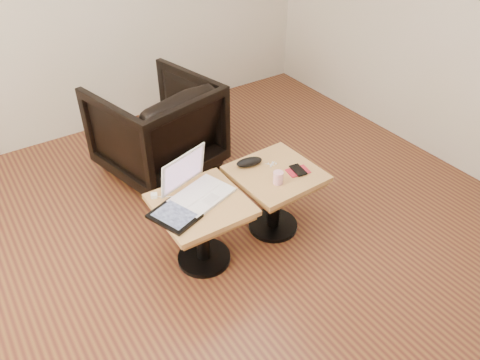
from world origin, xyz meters
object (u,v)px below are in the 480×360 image
armchair (157,128)px  striped_cup (278,178)px  laptop (196,187)px  side_table_right (275,186)px  side_table_left (202,218)px

armchair → striped_cup: bearing=89.5°
laptop → armchair: 1.05m
side_table_right → laptop: bearing=169.3°
laptop → side_table_left: bearing=-120.1°
side_table_left → laptop: 0.19m
side_table_left → laptop: bearing=78.6°
striped_cup → armchair: bearing=102.6°
side_table_right → armchair: 1.15m
side_table_left → armchair: armchair is taller
side_table_left → striped_cup: (0.50, -0.10, 0.16)m
striped_cup → armchair: size_ratio=0.10×
striped_cup → armchair: 1.24m
side_table_left → armchair: bearing=79.1°
laptop → striped_cup: 0.52m
side_table_left → side_table_right: size_ratio=0.98×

